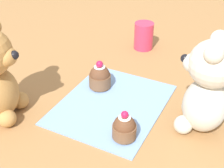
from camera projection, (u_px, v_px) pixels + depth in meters
ground_plane at (112, 105)px, 0.71m from camera, size 4.00×4.00×0.00m
knitted_placemat at (112, 104)px, 0.71m from camera, size 0.27×0.22×0.01m
teddy_bear_cream at (207, 87)px, 0.59m from camera, size 0.10×0.11×0.20m
cupcake_near_cream_bear at (124, 128)px, 0.60m from camera, size 0.05×0.05×0.06m
cupcake_near_tan_bear at (100, 77)px, 0.75m from camera, size 0.05×0.05×0.07m
juice_glass at (144, 36)px, 0.93m from camera, size 0.06×0.06×0.08m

